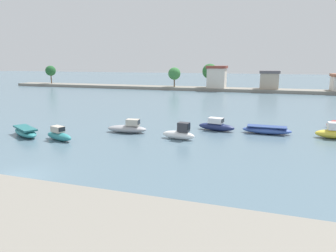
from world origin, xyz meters
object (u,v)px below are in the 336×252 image
Objects in this scene: moored_boat_2 at (59,135)px; moored_boat_5 at (216,126)px; moored_boat_1 at (25,132)px; moored_boat_6 at (267,130)px; moored_boat_3 at (128,128)px; moored_boat_4 at (180,133)px; moored_boat_7 at (336,133)px.

moored_boat_5 reaches higher than moored_boat_2.
moored_boat_1 is 1.13× the size of moored_boat_5.
moored_boat_2 is at bearing -154.21° from moored_boat_6.
moored_boat_3 reaches higher than moored_boat_2.
moored_boat_3 is 1.30× the size of moored_boat_4.
moored_boat_2 is (4.70, -0.40, 0.09)m from moored_boat_1.
moored_boat_1 is at bearing -166.42° from moored_boat_2.
moored_boat_2 reaches higher than moored_boat_6.
moored_boat_1 reaches higher than moored_boat_6.
moored_boat_4 is 0.90× the size of moored_boat_7.
moored_boat_1 is 21.59m from moored_boat_5.
moored_boat_2 is 0.97× the size of moored_boat_7.
moored_boat_4 reaches higher than moored_boat_3.
moored_boat_1 is 1.08× the size of moored_boat_3.
moored_boat_3 is at bearing 56.48° from moored_boat_1.
moored_boat_4 is 0.69× the size of moored_boat_6.
moored_boat_6 is at bearing 9.79° from moored_boat_3.
moored_boat_7 reaches higher than moored_boat_3.
moored_boat_7 is (22.22, 4.31, 0.09)m from moored_boat_3.
moored_boat_4 is (11.81, 4.29, 0.08)m from moored_boat_2.
moored_boat_4 reaches higher than moored_boat_1.
moored_boat_1 is 1.27× the size of moored_boat_7.
moored_boat_3 reaches higher than moored_boat_5.
moored_boat_4 is 16.60m from moored_boat_7.
moored_boat_2 is 0.83× the size of moored_boat_3.
moored_boat_2 is at bearing -140.63° from moored_boat_3.
moored_boat_7 is at bearing 37.85° from moored_boat_2.
moored_boat_5 is at bearing 178.75° from moored_boat_7.
moored_boat_1 is 16.96m from moored_boat_4.
moored_boat_7 is at bearing -0.19° from moored_boat_6.
moored_boat_3 is 1.05× the size of moored_boat_5.
moored_boat_7 reaches higher than moored_boat_2.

